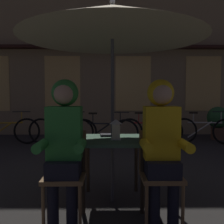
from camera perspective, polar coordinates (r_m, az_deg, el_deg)
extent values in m
plane|color=#2D2B28|center=(3.17, 0.09, -19.23)|extent=(60.00, 60.00, 0.00)
cube|color=#42664C|center=(2.97, 0.09, -6.29)|extent=(0.72, 0.72, 0.04)
cylinder|color=#2D2319|center=(2.77, -6.46, -14.95)|extent=(0.04, 0.04, 0.70)
cylinder|color=#2D2319|center=(2.78, 6.80, -14.89)|extent=(0.04, 0.04, 0.70)
cylinder|color=#2D2319|center=(3.36, -5.38, -11.57)|extent=(0.04, 0.04, 0.70)
cylinder|color=#2D2319|center=(3.37, 5.41, -11.53)|extent=(0.04, 0.04, 0.70)
cylinder|color=#4C4C51|center=(2.92, 0.10, 1.51)|extent=(0.04, 0.04, 2.25)
cone|color=tan|center=(3.03, 0.10, 19.44)|extent=(2.10, 2.10, 0.38)
sphere|color=#4C4C51|center=(3.10, 0.10, 23.35)|extent=(0.06, 0.06, 0.06)
cube|color=white|center=(2.90, 0.85, -6.00)|extent=(0.11, 0.11, 0.02)
cube|color=white|center=(2.89, 0.85, -4.28)|extent=(0.09, 0.09, 0.16)
pyramid|color=white|center=(2.88, 0.85, -2.16)|extent=(0.11, 0.11, 0.06)
cube|color=olive|center=(2.65, -10.55, -14.12)|extent=(0.40, 0.40, 0.04)
cylinder|color=olive|center=(2.55, -7.16, -20.24)|extent=(0.03, 0.03, 0.41)
cylinder|color=olive|center=(2.61, -15.08, -19.78)|extent=(0.03, 0.03, 0.41)
cylinder|color=olive|center=(2.86, -6.36, -17.48)|extent=(0.03, 0.03, 0.41)
cylinder|color=olive|center=(2.91, -13.34, -17.17)|extent=(0.03, 0.03, 0.41)
cube|color=olive|center=(2.76, -9.94, -8.41)|extent=(0.40, 0.03, 0.42)
cube|color=olive|center=(2.66, 10.94, -14.03)|extent=(0.40, 0.40, 0.04)
cylinder|color=olive|center=(2.62, 15.52, -19.60)|extent=(0.03, 0.03, 0.41)
cylinder|color=olive|center=(2.56, 7.71, -20.15)|extent=(0.03, 0.03, 0.41)
cylinder|color=olive|center=(2.93, 13.59, -17.04)|extent=(0.03, 0.03, 0.41)
cylinder|color=olive|center=(2.87, 6.67, -17.42)|extent=(0.03, 0.03, 0.41)
cube|color=olive|center=(2.78, 10.22, -8.35)|extent=(0.40, 0.03, 0.42)
cylinder|color=black|center=(2.59, -8.92, -19.37)|extent=(0.11, 0.11, 0.45)
cylinder|color=black|center=(2.62, -13.04, -19.14)|extent=(0.11, 0.11, 0.45)
cube|color=black|center=(2.62, -10.57, -12.04)|extent=(0.32, 0.36, 0.16)
cube|color=#338C38|center=(2.59, -10.51, -4.53)|extent=(0.34, 0.22, 0.52)
cylinder|color=#338C38|center=(2.36, -7.06, -7.50)|extent=(0.09, 0.30, 0.09)
cylinder|color=#338C38|center=(2.43, -15.61, -7.30)|extent=(0.09, 0.30, 0.09)
sphere|color=tan|center=(2.56, -10.62, 4.03)|extent=(0.21, 0.21, 0.21)
sphere|color=#338C38|center=(2.61, -10.43, 4.25)|extent=(0.27, 0.27, 0.27)
cylinder|color=black|center=(2.64, 13.48, -18.99)|extent=(0.11, 0.11, 0.45)
cylinder|color=black|center=(2.60, 9.41, -19.26)|extent=(0.11, 0.11, 0.45)
cube|color=black|center=(2.63, 10.96, -11.95)|extent=(0.32, 0.36, 0.16)
cube|color=yellow|center=(2.60, 10.88, -4.49)|extent=(0.34, 0.22, 0.52)
cylinder|color=yellow|center=(2.45, 16.05, -7.22)|extent=(0.09, 0.30, 0.09)
cylinder|color=yellow|center=(2.37, 7.62, -7.46)|extent=(0.09, 0.30, 0.09)
sphere|color=tan|center=(2.57, 10.99, 4.02)|extent=(0.21, 0.21, 0.21)
sphere|color=yellow|center=(2.62, 10.77, 4.24)|extent=(0.27, 0.27, 0.27)
cube|color=#937A56|center=(8.53, -3.11, 16.35)|extent=(10.00, 0.60, 6.20)
cube|color=#E0B260|center=(8.15, -10.97, 6.23)|extent=(1.10, 0.02, 1.70)
cube|color=#E0B260|center=(8.05, 4.72, 6.31)|extent=(1.10, 0.02, 1.70)
cube|color=#E0B260|center=(8.55, 19.65, 5.96)|extent=(1.10, 0.02, 1.70)
cube|color=#331914|center=(8.01, -3.25, 14.26)|extent=(9.00, 0.36, 0.08)
torus|color=black|center=(6.87, -18.44, -4.04)|extent=(0.66, 0.12, 0.66)
cylinder|color=#B78419|center=(6.97, -22.60, -2.26)|extent=(0.84, 0.13, 0.04)
cylinder|color=#B78419|center=(7.02, -23.52, -3.73)|extent=(0.61, 0.10, 0.44)
cylinder|color=#B78419|center=(6.86, -19.51, -1.10)|extent=(0.02, 0.02, 0.28)
cylinder|color=black|center=(6.85, -19.53, 0.07)|extent=(0.44, 0.07, 0.02)
torus|color=black|center=(6.48, -6.96, -4.34)|extent=(0.66, 0.10, 0.66)
torus|color=black|center=(6.75, -15.51, -4.12)|extent=(0.66, 0.10, 0.66)
cylinder|color=maroon|center=(6.57, -11.34, -2.39)|extent=(0.84, 0.11, 0.04)
cylinder|color=maroon|center=(6.63, -12.34, -3.93)|extent=(0.61, 0.09, 0.44)
cylinder|color=maroon|center=(6.64, -13.73, -1.31)|extent=(0.02, 0.02, 0.24)
cube|color=black|center=(6.63, -13.75, -0.20)|extent=(0.21, 0.10, 0.04)
cylinder|color=maroon|center=(6.47, -8.05, -1.20)|extent=(0.02, 0.02, 0.28)
cylinder|color=black|center=(6.45, -8.06, 0.04)|extent=(0.44, 0.06, 0.02)
torus|color=black|center=(6.25, 2.96, -4.61)|extent=(0.66, 0.12, 0.66)
torus|color=black|center=(6.38, -6.25, -4.46)|extent=(0.66, 0.12, 0.66)
cylinder|color=black|center=(6.27, -1.70, -2.61)|extent=(0.84, 0.13, 0.04)
cylinder|color=black|center=(6.31, -2.80, -4.23)|extent=(0.61, 0.10, 0.44)
cylinder|color=black|center=(6.30, -4.28, -1.49)|extent=(0.02, 0.02, 0.24)
cube|color=black|center=(6.29, -4.28, -0.31)|extent=(0.21, 0.10, 0.04)
cylinder|color=black|center=(6.22, 1.85, -1.37)|extent=(0.02, 0.02, 0.28)
cylinder|color=black|center=(6.20, 1.85, -0.08)|extent=(0.44, 0.07, 0.02)
torus|color=black|center=(6.63, 12.84, -4.22)|extent=(0.66, 0.06, 0.66)
torus|color=black|center=(6.49, 3.98, -4.31)|extent=(0.66, 0.06, 0.66)
cylinder|color=maroon|center=(6.51, 8.48, -2.41)|extent=(0.84, 0.05, 0.04)
cylinder|color=maroon|center=(6.52, 7.39, -4.00)|extent=(0.61, 0.05, 0.44)
cylinder|color=maroon|center=(6.47, 5.98, -1.36)|extent=(0.02, 0.02, 0.24)
cube|color=black|center=(6.46, 5.99, -0.21)|extent=(0.20, 0.08, 0.04)
cylinder|color=maroon|center=(6.57, 11.84, -1.17)|extent=(0.02, 0.02, 0.28)
cylinder|color=black|center=(6.56, 11.86, 0.05)|extent=(0.44, 0.03, 0.02)
torus|color=black|center=(6.84, 15.76, -4.02)|extent=(0.66, 0.15, 0.66)
cylinder|color=#ADA89E|center=(6.90, 20.00, -2.25)|extent=(0.83, 0.17, 0.04)
cylinder|color=#ADA89E|center=(6.90, 18.97, -3.74)|extent=(0.60, 0.13, 0.44)
cylinder|color=#ADA89E|center=(6.84, 17.68, -1.24)|extent=(0.02, 0.02, 0.24)
cube|color=black|center=(6.83, 17.70, -0.15)|extent=(0.21, 0.11, 0.04)
cylinder|color=#ADA89E|center=(6.98, 23.14, -1.11)|extent=(0.02, 0.02, 0.28)
cylinder|color=black|center=(6.97, 23.17, 0.04)|extent=(0.44, 0.09, 0.02)
cube|color=black|center=(3.16, -0.81, -5.13)|extent=(0.21, 0.16, 0.02)
cylinder|color=brown|center=(7.78, 22.47, -4.43)|extent=(0.36, 0.36, 0.34)
sphere|color=#285B2D|center=(7.73, 22.55, -1.12)|extent=(0.60, 0.60, 0.60)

